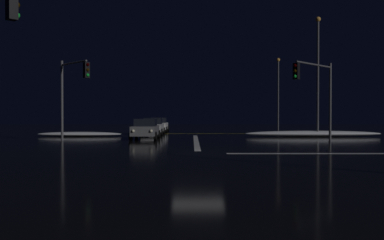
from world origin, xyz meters
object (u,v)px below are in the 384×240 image
Objects in this scene: sedan_white at (159,125)px; sedan_silver at (153,126)px; streetlamp_right_far at (278,89)px; traffic_signal_nw at (73,85)px; sedan_gray at (146,129)px; streetlamp_right_near at (318,69)px; traffic_signal_ne at (316,85)px.

sedan_silver is at bearing -90.41° from sedan_white.
traffic_signal_nw is at bearing -130.54° from streetlamp_right_far.
sedan_gray is at bearing -126.61° from streetlamp_right_far.
streetlamp_right_near reaches higher than streetlamp_right_far.
sedan_silver is 6.10m from sedan_white.
streetlamp_right_near is (14.29, 3.23, 5.00)m from sedan_gray.
traffic_signal_nw reaches higher than sedan_white.
sedan_silver is 0.49× the size of streetlamp_right_far.
sedan_gray and sedan_white have the same top height.
sedan_silver is at bearing -138.99° from streetlamp_right_far.
streetlamp_right_near is 1.15× the size of streetlamp_right_far.
sedan_silver is 11.30m from traffic_signal_nw.
streetlamp_right_far is at bearing 53.39° from sedan_gray.
streetlamp_right_far is (19.03, 22.26, 1.17)m from traffic_signal_nw.
traffic_signal_ne reaches higher than sedan_white.
traffic_signal_nw is (-4.73, -15.88, 3.16)m from sedan_white.
streetlamp_right_near is at bearing 12.74° from sedan_gray.
sedan_gray is at bearing -167.26° from streetlamp_right_near.
traffic_signal_ne is at bearing -15.97° from sedan_gray.
streetlamp_right_near reaches higher than traffic_signal_ne.
sedan_gray is 1.00× the size of sedan_silver.
streetlamp_right_far is (2.19, 22.69, 1.22)m from traffic_signal_ne.
traffic_signal_nw reaches higher than sedan_gray.
sedan_white is 0.77× the size of traffic_signal_ne.
streetlamp_right_near is (2.19, 6.69, 1.89)m from traffic_signal_ne.
traffic_signal_nw is at bearing -115.59° from sedan_silver.
streetlamp_right_near reaches higher than traffic_signal_nw.
sedan_white is at bearing -155.99° from streetlamp_right_far.
traffic_signal_ne is 0.97× the size of traffic_signal_nw.
traffic_signal_ne is (12.12, -16.32, 3.12)m from sedan_white.
traffic_signal_ne is 7.29m from streetlamp_right_near.
traffic_signal_ne is at bearing -40.03° from sedan_silver.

